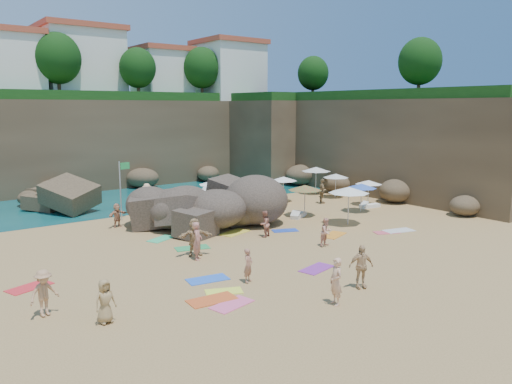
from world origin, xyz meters
TOP-DOWN VIEW (x-y plane):
  - ground at (0.00, 0.00)m, footprint 120.00×120.00m
  - seawater at (0.00, 30.00)m, footprint 120.00×120.00m
  - cliff_back at (2.00, 25.00)m, footprint 44.00×8.00m
  - cliff_right at (19.00, 8.00)m, footprint 8.00×30.00m
  - cliff_corner at (17.00, 20.00)m, footprint 10.00×12.00m
  - clifftop_buildings at (2.96, 25.79)m, footprint 28.48×9.48m
  - clifftop_trees at (4.78, 19.52)m, footprint 35.60×23.82m
  - rock_outcrop at (-1.54, 4.79)m, footprint 7.87×5.93m
  - flag_pole at (-4.65, 8.80)m, footprint 0.76×0.19m
  - parasol_0 at (1.60, 6.88)m, footprint 2.30×2.30m
  - parasol_1 at (2.31, 8.64)m, footprint 2.20×2.20m
  - parasol_2 at (12.61, 8.57)m, footprint 2.46×2.46m
  - parasol_3 at (7.99, 7.40)m, footprint 2.12×2.12m
  - parasol_4 at (12.62, 6.24)m, footprint 2.11×2.11m
  - parasol_5 at (1.15, 6.69)m, footprint 2.18×2.18m
  - parasol_6 at (5.75, 2.45)m, footprint 2.30×2.30m
  - parasol_7 at (5.79, 7.81)m, footprint 2.30×2.30m
  - parasol_9 at (6.35, -0.99)m, footprint 2.57×2.57m
  - parasol_10 at (9.97, 1.15)m, footprint 2.16×2.16m
  - parasol_11 at (12.33, 2.52)m, footprint 2.03×2.03m
  - lounger_0 at (0.41, 5.19)m, footprint 1.88×0.86m
  - lounger_1 at (3.38, 9.68)m, footprint 2.01×1.00m
  - lounger_2 at (4.73, 4.16)m, footprint 1.96×1.61m
  - lounger_3 at (0.39, 5.38)m, footprint 1.68×0.87m
  - lounger_4 at (11.68, 1.75)m, footprint 1.68×0.74m
  - lounger_5 at (5.21, 2.46)m, footprint 1.78×1.32m
  - towel_0 at (-6.23, -4.49)m, footprint 1.92×1.18m
  - towel_1 at (-6.94, -7.43)m, footprint 1.87×1.22m
  - towel_2 at (-7.31, -6.60)m, footprint 1.97×1.10m
  - towel_3 at (-4.33, 0.20)m, footprint 1.96×1.32m
  - towel_4 at (-6.45, -6.12)m, footprint 1.67×1.28m
  - towel_6 at (-1.41, -6.27)m, footprint 1.94×1.28m
  - towel_7 at (-12.67, -0.87)m, footprint 1.96×1.41m
  - towel_8 at (2.06, 0.15)m, footprint 1.74×1.33m
  - towel_9 at (6.64, -3.85)m, footprint 1.68×1.28m
  - towel_10 at (3.66, -2.39)m, footprint 1.99×1.45m
  - towel_11 at (-4.83, 2.85)m, footprint 1.85×1.43m
  - towel_12 at (-0.70, 1.53)m, footprint 2.14×1.51m
  - towel_13 at (7.56, -4.01)m, footprint 2.06×1.38m
  - person_stand_0 at (-5.10, -1.71)m, footprint 0.78×0.82m
  - person_stand_1 at (0.18, -0.25)m, footprint 0.89×0.79m
  - person_stand_2 at (-1.49, 11.99)m, footprint 1.22×0.72m
  - person_stand_3 at (9.94, 5.07)m, footprint 0.95×1.22m
  - person_stand_4 at (7.02, 8.07)m, footprint 0.98×0.94m
  - person_stand_5 at (-5.70, 7.17)m, footprint 1.45×0.78m
  - person_stand_6 at (-3.78, -9.78)m, footprint 0.62×0.77m
  - person_lie_0 at (-12.89, -4.30)m, footprint 1.54×1.94m
  - person_lie_1 at (-1.68, -9.15)m, footprint 1.70×2.08m
  - person_lie_2 at (-11.36, -6.16)m, footprint 0.96×1.63m
  - person_lie_3 at (-4.87, -1.05)m, footprint 2.25×2.34m
  - person_lie_4 at (-5.01, -5.83)m, footprint 1.18×1.53m
  - person_lie_5 at (1.63, -3.80)m, footprint 0.96×1.61m

SIDE VIEW (x-z plane):
  - ground at x=0.00m, z-range 0.00..0.00m
  - rock_outcrop at x=-1.54m, z-range -1.57..1.57m
  - seawater at x=0.00m, z-range 0.00..0.00m
  - towel_4 at x=-6.45m, z-range 0.00..0.03m
  - towel_9 at x=6.64m, z-range 0.00..0.03m
  - towel_8 at x=2.06m, z-range 0.00..0.03m
  - towel_11 at x=-4.83m, z-range 0.00..0.03m
  - towel_1 at x=-6.94m, z-range 0.00..0.03m
  - towel_7 at x=-12.67m, z-range 0.00..0.03m
  - towel_6 at x=-1.41m, z-range 0.00..0.03m
  - towel_3 at x=-4.33m, z-range 0.00..0.03m
  - towel_10 at x=3.66m, z-range 0.00..0.03m
  - towel_0 at x=-6.23m, z-range 0.00..0.03m
  - towel_13 at x=7.56m, z-range 0.00..0.03m
  - towel_2 at x=-7.31m, z-range 0.00..0.03m
  - towel_12 at x=-0.70m, z-range 0.00..0.03m
  - lounger_3 at x=0.39m, z-range 0.00..0.25m
  - lounger_4 at x=11.68m, z-range 0.00..0.25m
  - lounger_5 at x=5.21m, z-range 0.00..0.27m
  - lounger_0 at x=0.41m, z-range 0.00..0.28m
  - lounger_1 at x=3.38m, z-range 0.00..0.30m
  - lounger_2 at x=4.73m, z-range 0.00..0.30m
  - person_lie_4 at x=-5.01m, z-range 0.00..0.35m
  - person_lie_2 at x=-11.36m, z-range 0.00..0.41m
  - person_lie_1 at x=-1.68m, z-range 0.00..0.44m
  - person_lie_0 at x=-12.89m, z-range 0.00..0.45m
  - person_lie_3 at x=-4.87m, z-range 0.00..0.50m
  - person_lie_5 at x=1.63m, z-range 0.00..0.58m
  - person_stand_5 at x=-5.70m, z-range 0.00..1.50m
  - person_stand_1 at x=0.18m, z-range 0.00..1.53m
  - person_stand_2 at x=-1.49m, z-range 0.00..1.77m
  - person_stand_4 at x=7.02m, z-range 0.00..1.80m
  - person_stand_6 at x=-3.78m, z-range 0.00..1.84m
  - person_stand_0 at x=-5.10m, z-range 0.00..1.89m
  - person_stand_3 at x=9.94m, z-range 0.00..1.93m
  - parasol_11 at x=12.33m, z-range 0.80..2.72m
  - parasol_4 at x=12.62m, z-range 0.83..2.83m
  - parasol_3 at x=7.99m, z-range 0.84..2.84m
  - parasol_10 at x=9.97m, z-range 0.85..2.90m
  - parasol_5 at x=1.15m, z-range 0.86..2.92m
  - parasol_1 at x=2.31m, z-range 0.87..2.96m
  - parasol_6 at x=5.75m, z-range 0.91..3.08m
  - parasol_7 at x=5.79m, z-range 0.91..3.08m
  - parasol_0 at x=1.60m, z-range 0.91..3.09m
  - parasol_2 at x=12.61m, z-range 0.97..3.30m
  - parasol_9 at x=6.35m, z-range 1.02..3.45m
  - flag_pole at x=-4.65m, z-range 0.54..4.46m
  - cliff_back at x=2.00m, z-range 0.00..8.00m
  - cliff_right at x=19.00m, z-range 0.00..8.00m
  - cliff_corner at x=17.00m, z-range 0.00..8.00m
  - clifftop_buildings at x=2.96m, z-range 7.74..14.74m
  - clifftop_trees at x=4.78m, z-range 9.06..13.46m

